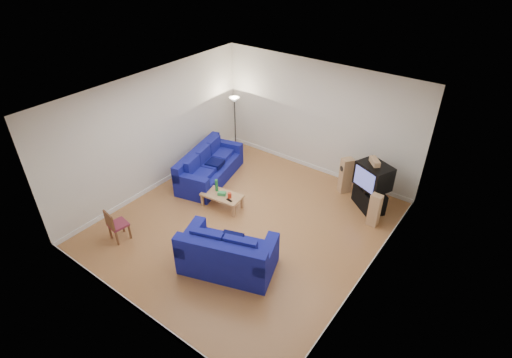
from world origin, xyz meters
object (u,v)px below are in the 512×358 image
Objects in this scene: sofa_three_seat at (208,168)px; television at (373,176)px; sofa_loveseat at (227,256)px; tv_stand at (369,198)px; coffee_table at (222,196)px.

television is at bearing 94.41° from sofa_three_seat.
television reaches higher than sofa_three_seat.
sofa_loveseat reaches higher than tv_stand.
television is (3.02, 2.19, 0.64)m from coffee_table.
sofa_loveseat is at bearing -46.58° from coffee_table.
tv_stand is 0.91× the size of television.
coffee_table is at bearing -105.21° from tv_stand.
sofa_three_seat is 2.27× the size of coffee_table.
tv_stand is 0.69m from television.
tv_stand is at bearing 139.18° from television.
coffee_table is at bearing -120.38° from television.
sofa_loveseat is at bearing -88.10° from television.
sofa_loveseat is (2.69, -2.39, 0.03)m from sofa_three_seat.
television is at bearing 49.53° from sofa_loveseat.
sofa_three_seat is 3.60m from sofa_loveseat.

